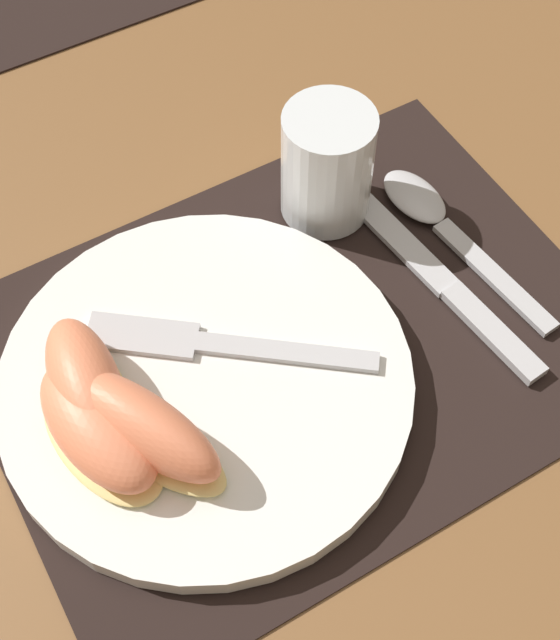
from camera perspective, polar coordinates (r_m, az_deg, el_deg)
The scene contains 10 objects.
ground_plane at distance 0.60m, azimuth 1.16°, elevation -1.69°, with size 3.00×3.00×0.00m, color brown.
placemat at distance 0.60m, azimuth 1.16°, elevation -1.59°, with size 0.41×0.30×0.00m.
plate at distance 0.57m, azimuth -4.92°, elevation -3.77°, with size 0.27×0.27×0.02m.
juice_glass at distance 0.64m, azimuth 3.01°, elevation 9.55°, with size 0.07×0.07×0.09m.
knife at distance 0.63m, azimuth 9.85°, elevation 2.91°, with size 0.04×0.22×0.01m.
spoon at distance 0.66m, azimuth 9.88°, elevation 6.52°, with size 0.04×0.17×0.01m.
fork at distance 0.57m, azimuth -4.58°, elevation -1.52°, with size 0.16×0.13×0.00m.
citrus_wedge_0 at distance 0.55m, azimuth -12.25°, elevation -4.18°, with size 0.06×0.10×0.04m.
citrus_wedge_1 at distance 0.54m, azimuth -11.50°, elevation -6.78°, with size 0.07×0.11×0.04m.
citrus_wedge_2 at distance 0.53m, azimuth -8.95°, elevation -6.75°, with size 0.09×0.13×0.05m.
Camera 1 is at (-0.17, -0.26, 0.51)m, focal length 50.00 mm.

